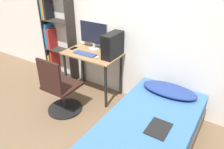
{
  "coord_description": "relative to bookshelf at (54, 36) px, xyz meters",
  "views": [
    {
      "loc": [
        1.65,
        -1.59,
        2.15
      ],
      "look_at": [
        0.26,
        0.61,
        0.75
      ],
      "focal_mm": 35.0,
      "sensor_mm": 36.0,
      "label": 1
    }
  ],
  "objects": [
    {
      "name": "ground_plane",
      "position": [
        1.41,
        -1.19,
        -0.84
      ],
      "size": [
        14.0,
        14.0,
        0.0
      ],
      "primitive_type": "plane",
      "color": "brown"
    },
    {
      "name": "wall_back",
      "position": [
        1.41,
        0.14,
        0.41
      ],
      "size": [
        8.0,
        0.05,
        2.5
      ],
      "color": "silver",
      "rests_on": "ground_plane"
    },
    {
      "name": "desk",
      "position": [
        1.01,
        -0.16,
        -0.21
      ],
      "size": [
        0.94,
        0.56,
        0.77
      ],
      "color": "#997047",
      "rests_on": "ground_plane"
    },
    {
      "name": "bookshelf",
      "position": [
        0.0,
        0.0,
        0.0
      ],
      "size": [
        0.65,
        0.24,
        1.72
      ],
      "color": "#2D2823",
      "rests_on": "ground_plane"
    },
    {
      "name": "office_chair",
      "position": [
        0.91,
        -0.86,
        -0.48
      ],
      "size": [
        0.54,
        0.54,
        0.94
      ],
      "color": "black",
      "rests_on": "ground_plane"
    },
    {
      "name": "bed",
      "position": [
        2.34,
        -0.82,
        -0.62
      ],
      "size": [
        1.03,
        1.89,
        0.44
      ],
      "color": "#4C3D2D",
      "rests_on": "ground_plane"
    },
    {
      "name": "pillow",
      "position": [
        2.34,
        -0.14,
        -0.34
      ],
      "size": [
        0.78,
        0.36,
        0.11
      ],
      "color": "navy",
      "rests_on": "bed"
    },
    {
      "name": "magazine",
      "position": [
        2.5,
        -0.91,
        -0.39
      ],
      "size": [
        0.24,
        0.32,
        0.01
      ],
      "color": "black",
      "rests_on": "bed"
    },
    {
      "name": "monitor",
      "position": [
        0.92,
        0.01,
        0.19
      ],
      "size": [
        0.55,
        0.19,
        0.47
      ],
      "color": "#B7B7BC",
      "rests_on": "desk"
    },
    {
      "name": "keyboard",
      "position": [
        0.95,
        -0.27,
        -0.06
      ],
      "size": [
        0.39,
        0.13,
        0.02
      ],
      "color": "#33477A",
      "rests_on": "desk"
    },
    {
      "name": "pc_tower",
      "position": [
        1.37,
        -0.11,
        0.12
      ],
      "size": [
        0.17,
        0.41,
        0.38
      ],
      "color": "black",
      "rests_on": "desk"
    },
    {
      "name": "mouse",
      "position": [
        1.2,
        -0.27,
        -0.06
      ],
      "size": [
        0.06,
        0.09,
        0.02
      ],
      "color": "silver",
      "rests_on": "desk"
    },
    {
      "name": "phone",
      "position": [
        0.62,
        -0.17,
        -0.06
      ],
      "size": [
        0.07,
        0.14,
        0.01
      ],
      "color": "black",
      "rests_on": "desk"
    }
  ]
}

